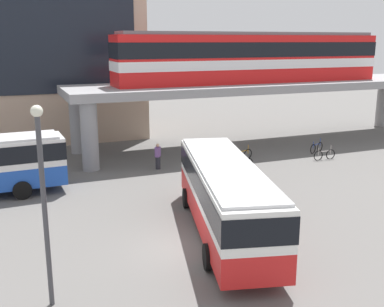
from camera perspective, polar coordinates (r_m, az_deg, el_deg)
The scene contains 10 objects.
ground_plane at distance 28.33m, azimuth -8.37°, elevation -3.38°, with size 120.00×120.00×0.00m, color #605E5B.
elevated_platform at distance 37.89m, azimuth 9.25°, elevation 7.74°, with size 31.88×6.74×5.07m.
train at distance 36.94m, azimuth 7.37°, elevation 11.75°, with size 21.79×2.96×3.84m.
bus_main at distance 19.99m, azimuth 4.06°, elevation -4.63°, with size 5.22×11.32×3.22m.
bicycle_orange at distance 33.11m, azimuth 6.27°, elevation -0.15°, with size 1.74×0.52×1.04m.
bicycle_blue at distance 36.36m, azimuth 15.11°, elevation 0.71°, with size 1.66×0.79×1.04m.
bicycle_black at distance 30.48m, azimuth 6.37°, elevation -1.38°, with size 1.72×0.62×1.04m.
bicycle_silver at distance 34.21m, azimuth 16.02°, elevation -0.16°, with size 1.79×0.10×1.04m.
pedestrian_by_bike_rack at distance 30.50m, azimuth -4.24°, elevation -0.44°, with size 0.46×0.47×1.72m.
lamp_post at distance 14.78m, azimuth -17.88°, elevation -4.57°, with size 0.36×0.36×6.48m.
Camera 1 is at (-6.33, -16.33, 8.31)m, focal length 43.24 mm.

